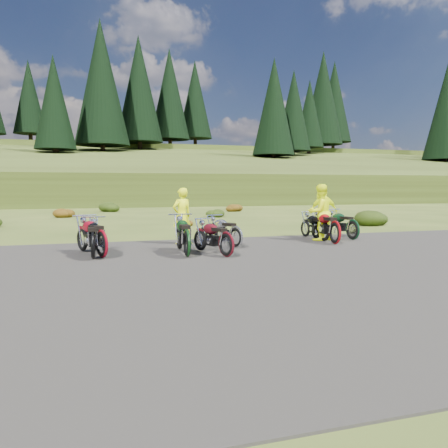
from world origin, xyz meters
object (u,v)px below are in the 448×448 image
object	(u,v)px
motorcycle_0	(93,260)
motorcycle_3	(236,249)
motorcycle_7	(352,241)
person_middle	(182,217)

from	to	relation	value
motorcycle_0	motorcycle_3	xyz separation A→B (m)	(4.09, 0.93, 0.00)
motorcycle_0	motorcycle_7	distance (m)	8.70
motorcycle_0	person_middle	world-z (taller)	person_middle
motorcycle_3	motorcycle_7	xyz separation A→B (m)	(4.46, 0.68, 0.00)
motorcycle_3	motorcycle_7	size ratio (longest dim) A/B	0.93
motorcycle_7	person_middle	bearing A→B (deg)	76.53
motorcycle_7	person_middle	world-z (taller)	person_middle
person_middle	motorcycle_3	bearing A→B (deg)	115.36
motorcycle_7	person_middle	size ratio (longest dim) A/B	1.11
motorcycle_3	person_middle	distance (m)	2.15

